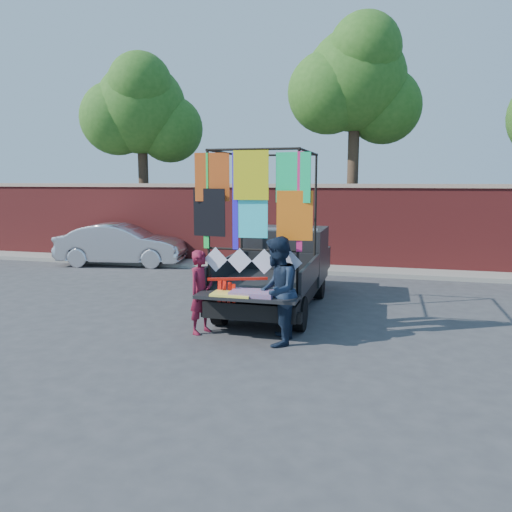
% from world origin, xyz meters
% --- Properties ---
extents(ground, '(90.00, 90.00, 0.00)m').
position_xyz_m(ground, '(0.00, 0.00, 0.00)').
color(ground, '#38383A').
rests_on(ground, ground).
extents(brick_wall, '(30.00, 0.45, 2.61)m').
position_xyz_m(brick_wall, '(0.00, 7.00, 1.33)').
color(brick_wall, maroon).
rests_on(brick_wall, ground).
extents(curb, '(30.00, 1.20, 0.12)m').
position_xyz_m(curb, '(0.00, 6.30, 0.06)').
color(curb, gray).
rests_on(curb, ground).
extents(tree_left, '(4.20, 3.30, 7.05)m').
position_xyz_m(tree_left, '(-6.48, 8.12, 5.12)').
color(tree_left, '#38281C').
rests_on(tree_left, ground).
extents(tree_mid, '(4.20, 3.30, 7.73)m').
position_xyz_m(tree_mid, '(1.02, 8.12, 5.70)').
color(tree_mid, '#38281C').
rests_on(tree_mid, ground).
extents(pickup_truck, '(2.05, 5.16, 3.25)m').
position_xyz_m(pickup_truck, '(-0.08, 2.22, 0.82)').
color(pickup_truck, black).
rests_on(pickup_truck, ground).
extents(sedan, '(4.22, 2.06, 1.33)m').
position_xyz_m(sedan, '(-6.11, 5.80, 0.67)').
color(sedan, silver).
rests_on(sedan, ground).
extents(woman, '(0.53, 0.64, 1.50)m').
position_xyz_m(woman, '(-1.00, -0.39, 0.75)').
color(woman, maroon).
rests_on(woman, ground).
extents(man, '(0.73, 0.92, 1.81)m').
position_xyz_m(man, '(0.43, -0.65, 0.90)').
color(man, '#162338').
rests_on(man, ground).
extents(streamer_bundle, '(0.99, 0.39, 0.70)m').
position_xyz_m(streamer_bundle, '(-0.40, -0.53, 0.84)').
color(streamer_bundle, red).
rests_on(streamer_bundle, ground).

